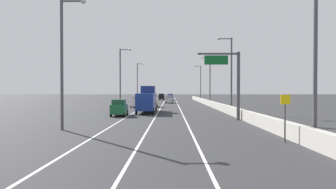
% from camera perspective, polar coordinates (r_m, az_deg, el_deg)
% --- Properties ---
extents(ground_plane, '(320.00, 320.00, 0.00)m').
position_cam_1_polar(ground_plane, '(68.83, 0.67, -1.86)').
color(ground_plane, '#2D2D30').
extents(lane_stripe_left, '(0.16, 130.00, 0.00)m').
position_cam_1_polar(lane_stripe_left, '(60.09, -4.58, -2.26)').
color(lane_stripe_left, silver).
rests_on(lane_stripe_left, ground_plane).
extents(lane_stripe_center, '(0.16, 130.00, 0.00)m').
position_cam_1_polar(lane_stripe_center, '(59.87, -1.24, -2.27)').
color(lane_stripe_center, silver).
rests_on(lane_stripe_center, ground_plane).
extents(lane_stripe_right, '(0.16, 130.00, 0.00)m').
position_cam_1_polar(lane_stripe_right, '(59.86, 2.11, -2.27)').
color(lane_stripe_right, silver).
rests_on(lane_stripe_right, ground_plane).
extents(jersey_barrier_right, '(0.60, 120.00, 1.10)m').
position_cam_1_polar(jersey_barrier_right, '(45.55, 10.79, -2.58)').
color(jersey_barrier_right, '#B2ADA3').
rests_on(jersey_barrier_right, ground_plane).
extents(overhead_sign_gantry, '(4.68, 0.36, 7.50)m').
position_cam_1_polar(overhead_sign_gantry, '(32.31, 12.60, 3.41)').
color(overhead_sign_gantry, '#47474C').
rests_on(overhead_sign_gantry, ground_plane).
extents(speed_advisory_sign, '(0.60, 0.11, 3.00)m').
position_cam_1_polar(speed_advisory_sign, '(19.33, 22.34, -3.70)').
color(speed_advisory_sign, '#4C4C51').
rests_on(speed_advisory_sign, ground_plane).
extents(lamp_post_right_near, '(2.14, 0.44, 10.80)m').
position_cam_1_polar(lamp_post_right_near, '(19.54, 26.71, 9.24)').
color(lamp_post_right_near, '#4C4C51').
rests_on(lamp_post_right_near, ground_plane).
extents(lamp_post_right_second, '(2.14, 0.44, 10.80)m').
position_cam_1_polar(lamp_post_right_second, '(41.56, 12.22, 4.82)').
color(lamp_post_right_second, '#4C4C51').
rests_on(lamp_post_right_second, ground_plane).
extents(lamp_post_right_third, '(2.14, 0.44, 10.80)m').
position_cam_1_polar(lamp_post_right_third, '(64.48, 8.17, 3.42)').
color(lamp_post_right_third, '#4C4C51').
rests_on(lamp_post_right_third, ground_plane).
extents(lamp_post_right_fourth, '(2.14, 0.44, 10.80)m').
position_cam_1_polar(lamp_post_right_fourth, '(87.60, 6.37, 2.75)').
color(lamp_post_right_fourth, '#4C4C51').
rests_on(lamp_post_right_fourth, ground_plane).
extents(lamp_post_left_near, '(2.14, 0.44, 10.80)m').
position_cam_1_polar(lamp_post_left_near, '(25.11, -19.92, 7.40)').
color(lamp_post_left_near, '#4C4C51').
rests_on(lamp_post_left_near, ground_plane).
extents(lamp_post_left_mid, '(2.14, 0.44, 10.80)m').
position_cam_1_polar(lamp_post_left_mid, '(52.11, -9.26, 4.02)').
color(lamp_post_left_mid, '#4C4C51').
rests_on(lamp_post_left_mid, ground_plane).
extents(lamp_post_left_far, '(2.14, 0.44, 10.80)m').
position_cam_1_polar(lamp_post_left_far, '(79.73, -5.96, 2.93)').
color(lamp_post_left_far, '#4C4C51').
rests_on(lamp_post_left_far, ground_plane).
extents(car_silver_0, '(1.95, 4.31, 1.97)m').
position_cam_1_polar(car_silver_0, '(72.89, 0.23, -0.94)').
color(car_silver_0, '#B7B7BC').
rests_on(car_silver_0, ground_plane).
extents(car_yellow_1, '(1.85, 4.52, 1.91)m').
position_cam_1_polar(car_yellow_1, '(55.74, -3.10, -1.52)').
color(car_yellow_1, gold).
rests_on(car_yellow_1, ground_plane).
extents(car_white_2, '(1.99, 4.08, 2.15)m').
position_cam_1_polar(car_white_2, '(54.76, -6.30, -1.46)').
color(car_white_2, white).
rests_on(car_white_2, ground_plane).
extents(car_blue_3, '(2.05, 4.47, 2.07)m').
position_cam_1_polar(car_blue_3, '(94.08, 0.42, -0.50)').
color(car_blue_3, '#1E389E').
rests_on(car_blue_3, ground_plane).
extents(car_green_4, '(1.97, 4.17, 2.10)m').
position_cam_1_polar(car_green_4, '(37.03, -9.69, -2.61)').
color(car_green_4, '#196033').
rests_on(car_green_4, ground_plane).
extents(car_black_5, '(1.97, 4.59, 2.15)m').
position_cam_1_polar(car_black_5, '(95.30, -1.30, -0.46)').
color(car_black_5, black).
rests_on(car_black_5, ground_plane).
extents(box_truck, '(2.48, 8.95, 3.92)m').
position_cam_1_polar(box_truck, '(42.22, -4.20, -1.16)').
color(box_truck, navy).
rests_on(box_truck, ground_plane).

